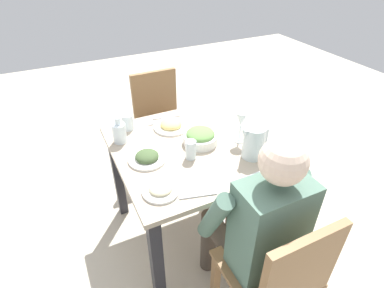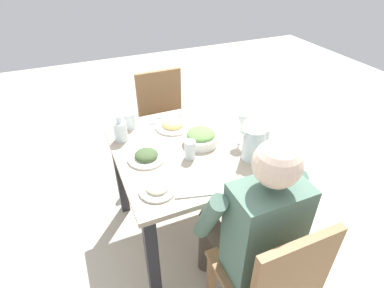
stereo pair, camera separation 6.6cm
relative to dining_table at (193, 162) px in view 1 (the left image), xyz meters
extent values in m
plane|color=#B7AD99|center=(0.00, 0.00, -0.63)|extent=(8.00, 8.00, 0.00)
cube|color=gray|center=(0.00, 0.00, 0.11)|extent=(0.92, 0.92, 0.03)
cube|color=#232328|center=(-0.40, -0.40, -0.27)|extent=(0.06, 0.06, 0.73)
cube|color=#232328|center=(0.40, -0.40, -0.27)|extent=(0.06, 0.06, 0.73)
cube|color=#232328|center=(-0.40, 0.40, -0.27)|extent=(0.06, 0.06, 0.73)
cube|color=#232328|center=(0.40, 0.40, -0.27)|extent=(0.06, 0.06, 0.73)
cube|color=olive|center=(-0.13, -0.54, -0.41)|extent=(0.04, 0.04, 0.45)
cube|color=olive|center=(0.21, -0.54, -0.41)|extent=(0.04, 0.04, 0.45)
cube|color=olive|center=(0.04, -0.71, -0.17)|extent=(0.40, 0.40, 0.03)
cube|color=olive|center=(0.04, -0.89, 0.05)|extent=(0.38, 0.04, 0.42)
cube|color=olive|center=(0.24, 0.88, -0.41)|extent=(0.04, 0.04, 0.45)
cube|color=olive|center=(-0.10, 0.88, -0.41)|extent=(0.04, 0.04, 0.45)
cube|color=olive|center=(0.24, 0.54, -0.41)|extent=(0.04, 0.04, 0.45)
cube|color=olive|center=(-0.10, 0.54, -0.41)|extent=(0.04, 0.04, 0.45)
cube|color=olive|center=(0.07, 0.71, -0.17)|extent=(0.40, 0.40, 0.03)
cube|color=olive|center=(0.07, 0.89, 0.05)|extent=(0.38, 0.04, 0.42)
cube|color=#4C6B5B|center=(0.04, -0.68, 0.09)|extent=(0.32, 0.20, 0.50)
sphere|color=beige|center=(0.04, -0.68, 0.46)|extent=(0.19, 0.19, 0.19)
cylinder|color=#473D33|center=(-0.04, -0.49, -0.19)|extent=(0.11, 0.38, 0.11)
cylinder|color=#473D33|center=(-0.04, -0.30, -0.39)|extent=(0.10, 0.10, 0.47)
cylinder|color=#4C6B5B|center=(-0.16, -0.54, 0.12)|extent=(0.08, 0.23, 0.37)
cylinder|color=#473D33|center=(0.13, -0.49, -0.19)|extent=(0.11, 0.38, 0.11)
cylinder|color=#473D33|center=(0.13, -0.30, -0.39)|extent=(0.10, 0.10, 0.47)
cylinder|color=#4C6B5B|center=(0.24, -0.54, 0.12)|extent=(0.08, 0.23, 0.37)
cylinder|color=silver|center=(0.25, -0.24, 0.22)|extent=(0.12, 0.12, 0.19)
cube|color=silver|center=(0.33, -0.24, 0.23)|extent=(0.02, 0.02, 0.11)
cube|color=silver|center=(0.20, -0.24, 0.30)|extent=(0.04, 0.03, 0.02)
cylinder|color=white|center=(0.05, 0.01, 0.15)|extent=(0.21, 0.21, 0.05)
ellipsoid|color=#608E47|center=(0.05, 0.01, 0.19)|extent=(0.17, 0.17, 0.06)
cylinder|color=white|center=(-0.04, 0.24, 0.13)|extent=(0.23, 0.23, 0.01)
ellipsoid|color=#E0C670|center=(-0.04, 0.24, 0.15)|extent=(0.14, 0.14, 0.06)
cylinder|color=white|center=(-0.29, -0.02, 0.13)|extent=(0.21, 0.21, 0.01)
ellipsoid|color=#3D512D|center=(-0.29, -0.02, 0.15)|extent=(0.13, 0.13, 0.05)
cylinder|color=white|center=(-0.32, -0.29, 0.13)|extent=(0.18, 0.18, 0.01)
ellipsoid|color=#B7AD89|center=(-0.32, -0.29, 0.15)|extent=(0.11, 0.11, 0.03)
cylinder|color=silver|center=(-0.07, -0.10, 0.18)|extent=(0.06, 0.06, 0.11)
cylinder|color=silver|center=(-0.29, 0.35, 0.18)|extent=(0.07, 0.07, 0.10)
cylinder|color=silver|center=(0.40, -0.13, 0.17)|extent=(0.07, 0.07, 0.10)
cylinder|color=silver|center=(0.27, -0.08, 0.13)|extent=(0.07, 0.07, 0.01)
cylinder|color=silver|center=(0.27, -0.08, 0.18)|extent=(0.01, 0.01, 0.10)
cone|color=silver|center=(0.27, -0.08, 0.28)|extent=(0.08, 0.08, 0.09)
cylinder|color=silver|center=(-0.38, 0.23, 0.19)|extent=(0.08, 0.08, 0.12)
cylinder|color=white|center=(-0.38, 0.23, 0.16)|extent=(0.07, 0.07, 0.07)
cylinder|color=silver|center=(-0.38, 0.23, 0.27)|extent=(0.03, 0.03, 0.04)
cube|color=silver|center=(-0.08, 0.33, 0.13)|extent=(0.17, 0.06, 0.01)
cube|color=silver|center=(-0.17, -0.39, 0.13)|extent=(0.18, 0.06, 0.01)
cube|color=silver|center=(0.18, -0.39, 0.13)|extent=(0.17, 0.04, 0.01)
cube|color=silver|center=(-0.02, 0.38, 0.13)|extent=(0.19, 0.05, 0.01)
camera|label=1|loc=(-0.66, -1.35, 1.17)|focal=28.82mm
camera|label=2|loc=(-0.60, -1.38, 1.17)|focal=28.82mm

